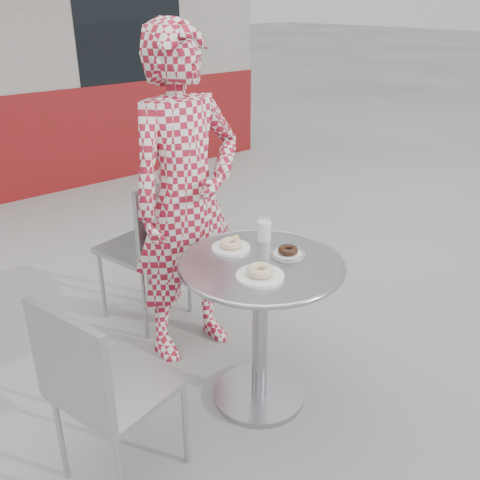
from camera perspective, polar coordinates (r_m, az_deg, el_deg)
ground at (r=2.83m, az=2.22°, el=-15.64°), size 60.00×60.00×0.00m
bistro_table at (r=2.45m, az=2.22°, el=-6.20°), size 0.75×0.75×0.76m
chair_far at (r=3.30m, az=-9.88°, el=-3.75°), size 0.52×0.52×0.91m
chair_left at (r=2.32m, az=-12.65°, el=-18.45°), size 0.50×0.50×0.87m
seated_person at (r=2.76m, az=-5.75°, el=4.23°), size 0.64×0.42×1.74m
plate_far at (r=2.48m, az=-0.93°, el=-0.55°), size 0.18×0.18×0.05m
plate_near at (r=2.23m, az=2.15°, el=-3.57°), size 0.20×0.20×0.05m
plate_checker at (r=2.43m, az=5.13°, el=-1.33°), size 0.16×0.16×0.04m
milk_cup at (r=2.55m, az=2.59°, el=1.06°), size 0.07×0.07×0.12m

